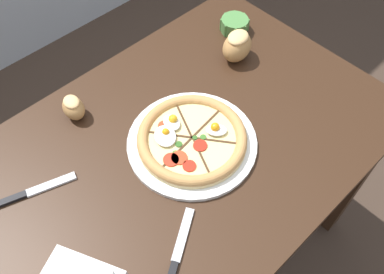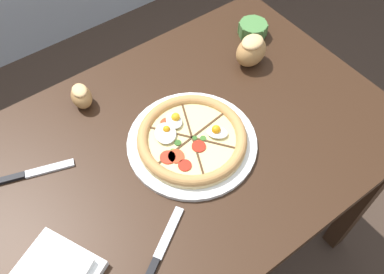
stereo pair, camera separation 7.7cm
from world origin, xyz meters
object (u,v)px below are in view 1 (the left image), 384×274
knife_main (177,256)px  pizza (192,139)px  bread_piece_near (237,46)px  bread_piece_far (73,107)px  knife_spare (32,192)px  dining_table (182,169)px  ramekin_bowl (235,24)px

knife_main → pizza: bearing=8.3°
bread_piece_near → bread_piece_far: bread_piece_near is taller
knife_main → knife_spare: size_ratio=0.98×
pizza → bread_piece_far: (-0.16, 0.28, 0.01)m
dining_table → bread_piece_near: bearing=19.4°
ramekin_bowl → knife_spare: 0.78m
ramekin_bowl → bread_piece_near: bearing=-134.6°
dining_table → bread_piece_near: (0.34, 0.12, 0.17)m
knife_main → knife_spare: same height
pizza → ramekin_bowl: (0.40, 0.23, 0.00)m
ramekin_bowl → knife_spare: ramekin_bowl is taller
ramekin_bowl → bread_piece_near: 0.13m
pizza → ramekin_bowl: bearing=29.4°
dining_table → knife_main: knife_main is taller
bread_piece_far → knife_spare: (-0.21, -0.13, -0.03)m
pizza → bread_piece_far: bread_piece_far is taller
ramekin_bowl → bread_piece_far: bread_piece_far is taller
dining_table → pizza: pizza is taller
bread_piece_far → knife_main: 0.48m
knife_main → dining_table: bearing=13.7°
pizza → knife_spare: bearing=156.9°
bread_piece_far → knife_spare: bearing=-148.9°
knife_spare → bread_piece_far: bearing=49.3°
bread_piece_far → knife_spare: bread_piece_far is taller
ramekin_bowl → bread_piece_near: bread_piece_near is taller
bread_piece_far → knife_main: bread_piece_far is taller
knife_main → knife_spare: (-0.14, 0.35, 0.00)m
bread_piece_far → bread_piece_near: bearing=-17.0°
knife_spare → ramekin_bowl: bearing=23.3°
bread_piece_near → knife_main: bread_piece_near is taller
bread_piece_far → knife_main: bearing=-97.6°
pizza → bread_piece_far: 0.33m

